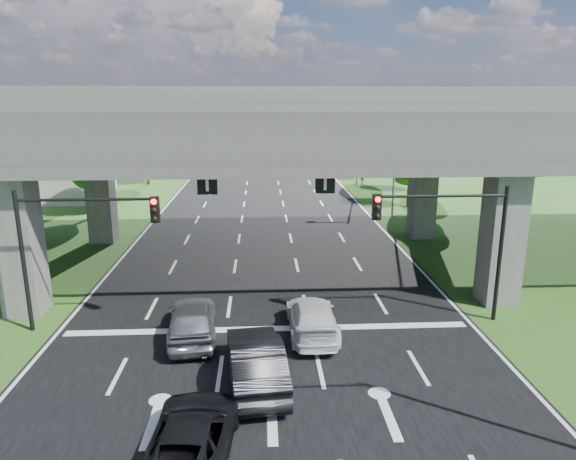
{
  "coord_description": "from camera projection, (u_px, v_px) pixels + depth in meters",
  "views": [
    {
      "loc": [
        -0.25,
        -16.55,
        9.55
      ],
      "look_at": [
        1.03,
        7.13,
        3.42
      ],
      "focal_mm": 32.0,
      "sensor_mm": 36.0,
      "label": 1
    }
  ],
  "objects": [
    {
      "name": "ground",
      "position": [
        270.0,
        372.0,
        18.4
      ],
      "size": [
        160.0,
        160.0,
        0.0
      ],
      "primitive_type": "plane",
      "color": "#244F19",
      "rests_on": "ground"
    },
    {
      "name": "road",
      "position": [
        266.0,
        277.0,
        28.07
      ],
      "size": [
        18.0,
        120.0,
        0.03
      ],
      "primitive_type": "cube",
      "color": "black",
      "rests_on": "ground"
    },
    {
      "name": "overpass",
      "position": [
        264.0,
        128.0,
        28.02
      ],
      "size": [
        80.0,
        15.0,
        10.0
      ],
      "color": "#343230",
      "rests_on": "ground"
    },
    {
      "name": "signal_right",
      "position": [
        453.0,
        229.0,
        21.57
      ],
      "size": [
        5.76,
        0.54,
        6.0
      ],
      "color": "black",
      "rests_on": "ground"
    },
    {
      "name": "signal_left",
      "position": [
        74.0,
        234.0,
        20.76
      ],
      "size": [
        5.76,
        0.54,
        6.0
      ],
      "color": "black",
      "rests_on": "ground"
    },
    {
      "name": "streetlight_far",
      "position": [
        391.0,
        146.0,
        40.67
      ],
      "size": [
        3.38,
        0.25,
        10.0
      ],
      "color": "gray",
      "rests_on": "ground"
    },
    {
      "name": "streetlight_beyond",
      "position": [
        354.0,
        133.0,
        56.13
      ],
      "size": [
        3.38,
        0.25,
        10.0
      ],
      "color": "gray",
      "rests_on": "ground"
    },
    {
      "name": "tree_left_near",
      "position": [
        91.0,
        158.0,
        41.61
      ],
      "size": [
        4.5,
        4.5,
        7.8
      ],
      "color": "black",
      "rests_on": "ground"
    },
    {
      "name": "tree_left_mid",
      "position": [
        87.0,
        155.0,
        49.34
      ],
      "size": [
        3.91,
        3.9,
        6.76
      ],
      "color": "black",
      "rests_on": "ground"
    },
    {
      "name": "tree_left_far",
      "position": [
        146.0,
        139.0,
        57.05
      ],
      "size": [
        4.8,
        4.8,
        8.32
      ],
      "color": "black",
      "rests_on": "ground"
    },
    {
      "name": "tree_right_near",
      "position": [
        412.0,
        157.0,
        45.03
      ],
      "size": [
        4.2,
        4.2,
        7.28
      ],
      "color": "black",
      "rests_on": "ground"
    },
    {
      "name": "tree_right_mid",
      "position": [
        418.0,
        151.0,
        53.0
      ],
      "size": [
        3.91,
        3.9,
        6.76
      ],
      "color": "black",
      "rests_on": "ground"
    },
    {
      "name": "tree_right_far",
      "position": [
        364.0,
        139.0,
        60.36
      ],
      "size": [
        4.5,
        4.5,
        7.8
      ],
      "color": "black",
      "rests_on": "ground"
    },
    {
      "name": "car_silver",
      "position": [
        192.0,
        319.0,
        20.82
      ],
      "size": [
        2.34,
        4.93,
        1.63
      ],
      "primitive_type": "imported",
      "rotation": [
        0.0,
        0.0,
        3.23
      ],
      "color": "#9DA0A4",
      "rests_on": "road"
    },
    {
      "name": "car_dark",
      "position": [
        256.0,
        361.0,
        17.47
      ],
      "size": [
        2.31,
        5.25,
        1.68
      ],
      "primitive_type": "imported",
      "rotation": [
        0.0,
        0.0,
        3.25
      ],
      "color": "black",
      "rests_on": "road"
    },
    {
      "name": "car_white",
      "position": [
        312.0,
        318.0,
        21.21
      ],
      "size": [
        1.98,
        4.83,
        1.4
      ],
      "primitive_type": "imported",
      "rotation": [
        0.0,
        0.0,
        3.15
      ],
      "color": "silver",
      "rests_on": "road"
    },
    {
      "name": "car_trailing",
      "position": [
        192.0,
        437.0,
        13.79
      ],
      "size": [
        2.62,
        4.98,
        1.34
      ],
      "primitive_type": "imported",
      "rotation": [
        0.0,
        0.0,
        3.06
      ],
      "color": "black",
      "rests_on": "road"
    }
  ]
}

